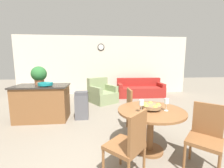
% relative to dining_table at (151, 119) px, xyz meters
% --- Properties ---
extents(wall_back, '(8.00, 0.09, 2.70)m').
position_rel_dining_table_xyz_m(wall_back, '(-0.56, 4.81, 0.78)').
color(wall_back, beige).
rests_on(wall_back, ground_plane).
extents(dining_table, '(1.11, 1.11, 0.74)m').
position_rel_dining_table_xyz_m(dining_table, '(0.00, 0.00, 0.00)').
color(dining_table, brown).
rests_on(dining_table, ground_plane).
extents(dining_chair_near_left, '(0.59, 0.59, 0.94)m').
position_rel_dining_table_xyz_m(dining_chair_near_left, '(-0.50, -0.61, -0.05)').
color(dining_chair_near_left, brown).
rests_on(dining_chair_near_left, ground_plane).
extents(dining_chair_near_right, '(0.59, 0.59, 0.94)m').
position_rel_dining_table_xyz_m(dining_chair_near_right, '(0.61, -0.50, -0.05)').
color(dining_chair_near_right, brown).
rests_on(dining_chair_near_right, ground_plane).
extents(dining_chair_far_side, '(0.42, 0.42, 0.94)m').
position_rel_dining_table_xyz_m(dining_chair_far_side, '(-0.08, 0.78, -0.05)').
color(dining_chair_far_side, brown).
rests_on(dining_chair_far_side, ground_plane).
extents(fruit_bowl, '(0.32, 0.32, 0.11)m').
position_rel_dining_table_xyz_m(fruit_bowl, '(-0.00, 0.00, 0.23)').
color(fruit_bowl, olive).
rests_on(fruit_bowl, dining_table).
extents(wine_glass_left, '(0.07, 0.07, 0.20)m').
position_rel_dining_table_xyz_m(wine_glass_left, '(-0.20, -0.12, 0.32)').
color(wine_glass_left, silver).
rests_on(wine_glass_left, dining_table).
extents(wine_glass_right, '(0.07, 0.07, 0.20)m').
position_rel_dining_table_xyz_m(wine_glass_right, '(0.22, -0.08, 0.32)').
color(wine_glass_right, silver).
rests_on(wine_glass_right, dining_table).
extents(kitchen_island, '(1.34, 0.77, 0.92)m').
position_rel_dining_table_xyz_m(kitchen_island, '(-2.32, 1.65, -0.11)').
color(kitchen_island, brown).
rests_on(kitchen_island, ground_plane).
extents(teal_bowl, '(0.35, 0.35, 0.09)m').
position_rel_dining_table_xyz_m(teal_bowl, '(-2.16, 1.49, 0.41)').
color(teal_bowl, '#147A7F').
rests_on(teal_bowl, kitchen_island).
extents(potted_plant, '(0.39, 0.39, 0.48)m').
position_rel_dining_table_xyz_m(potted_plant, '(-2.42, 1.80, 0.61)').
color(potted_plant, '#A36642').
rests_on(potted_plant, kitchen_island).
extents(trash_bin, '(0.34, 0.27, 0.75)m').
position_rel_dining_table_xyz_m(trash_bin, '(-1.31, 1.62, -0.20)').
color(trash_bin, '#56565B').
rests_on(trash_bin, ground_plane).
extents(couch, '(2.00, 0.88, 0.78)m').
position_rel_dining_table_xyz_m(couch, '(1.00, 4.08, -0.30)').
color(couch, maroon).
rests_on(couch, ground_plane).
extents(armchair, '(1.19, 1.22, 0.91)m').
position_rel_dining_table_xyz_m(armchair, '(-0.72, 3.26, -0.27)').
color(armchair, gray).
rests_on(armchair, ground_plane).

